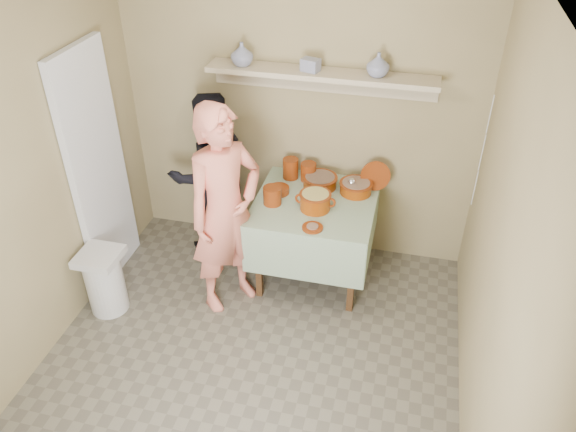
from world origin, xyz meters
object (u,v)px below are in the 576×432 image
(person_cook, at_px, (226,212))
(serving_table, at_px, (315,213))
(person_helper, at_px, (210,174))
(trash_bin, at_px, (105,281))
(cazuela_rice, at_px, (315,200))

(person_cook, xyz_separation_m, serving_table, (0.60, 0.46, -0.22))
(person_helper, relative_size, serving_table, 1.55)
(serving_table, relative_size, trash_bin, 1.74)
(person_helper, xyz_separation_m, cazuela_rice, (1.00, -0.33, 0.09))
(trash_bin, bearing_deg, person_cook, 20.84)
(trash_bin, bearing_deg, serving_table, 28.06)
(serving_table, distance_m, trash_bin, 1.77)
(cazuela_rice, bearing_deg, person_cook, -150.59)
(serving_table, relative_size, cazuela_rice, 2.95)
(serving_table, xyz_separation_m, cazuela_rice, (0.02, -0.11, 0.20))
(person_helper, bearing_deg, serving_table, 129.00)
(person_cook, bearing_deg, person_helper, 67.33)
(person_cook, relative_size, cazuela_rice, 5.24)
(person_helper, distance_m, trash_bin, 1.26)
(person_cook, distance_m, cazuela_rice, 0.71)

